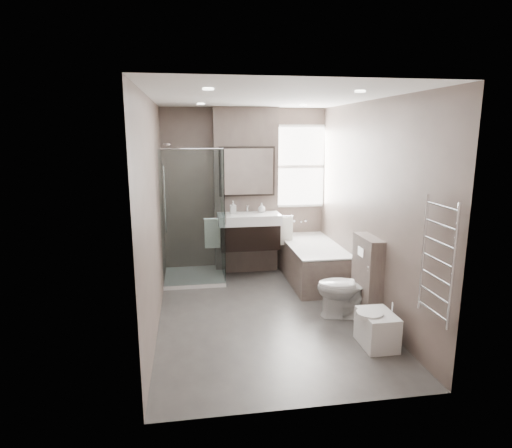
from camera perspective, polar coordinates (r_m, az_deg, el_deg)
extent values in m
cube|color=#464340|center=(5.48, 1.23, -12.06)|extent=(2.65, 3.85, 0.05)
cube|color=silver|center=(5.01, 1.38, 16.76)|extent=(2.65, 3.85, 0.05)
cube|color=#6A5A52|center=(6.96, -1.54, 4.53)|extent=(2.65, 0.05, 2.60)
cube|color=#6A5A52|center=(3.26, 7.39, -4.38)|extent=(2.65, 0.05, 2.60)
cube|color=#6A5A52|center=(5.02, -13.75, 1.22)|extent=(0.05, 3.85, 2.60)
cube|color=#6A5A52|center=(5.47, 15.09, 2.04)|extent=(0.05, 3.85, 2.60)
cube|color=#64564F|center=(6.81, -1.38, 4.37)|extent=(1.00, 0.25, 2.60)
cube|color=black|center=(6.59, -0.94, -1.56)|extent=(0.90, 0.45, 0.38)
cube|color=white|center=(6.53, -0.95, 0.70)|extent=(0.95, 0.47, 0.15)
cylinder|color=silver|center=(6.67, -1.16, 2.12)|extent=(0.03, 0.03, 0.12)
cylinder|color=silver|center=(6.61, -1.09, 2.50)|extent=(0.02, 0.12, 0.02)
cube|color=black|center=(6.62, -1.21, 7.02)|extent=(0.86, 0.06, 0.76)
cube|color=white|center=(6.58, -1.16, 6.99)|extent=(0.80, 0.02, 0.70)
cube|color=silver|center=(6.51, -5.81, -1.26)|extent=(0.24, 0.06, 0.44)
cube|color=silver|center=(6.66, 3.86, -0.91)|extent=(0.24, 0.06, 0.44)
cube|color=white|center=(6.73, -8.19, -6.98)|extent=(0.90, 0.90, 0.06)
cube|color=white|center=(6.04, -8.40, 0.64)|extent=(0.88, 0.01, 1.94)
cube|color=white|center=(6.50, -4.53, 1.54)|extent=(0.01, 0.88, 1.94)
cylinder|color=silver|center=(6.45, -12.07, 3.21)|extent=(0.02, 0.02, 1.00)
cube|color=#64564F|center=(6.58, 7.51, -5.17)|extent=(0.75, 1.60, 0.55)
cube|color=white|center=(6.50, 7.58, -2.81)|extent=(0.75, 1.60, 0.03)
cube|color=white|center=(6.52, 7.56, -3.36)|extent=(0.61, 1.42, 0.12)
cube|color=white|center=(7.05, 5.82, 7.64)|extent=(0.98, 0.04, 1.33)
cube|color=white|center=(7.03, 5.88, 7.62)|extent=(0.90, 0.01, 1.25)
cube|color=white|center=(7.02, 5.89, 7.62)|extent=(0.90, 0.01, 0.05)
imported|color=white|center=(5.37, 12.07, -8.32)|extent=(0.80, 0.57, 0.74)
cube|color=#64564F|center=(5.40, 14.57, -6.84)|extent=(0.18, 0.55, 1.00)
cube|color=silver|center=(5.27, 13.81, -3.63)|extent=(0.01, 0.16, 0.11)
cube|color=white|center=(4.82, 15.83, -13.36)|extent=(0.33, 0.46, 0.37)
cylinder|color=white|center=(4.71, 14.93, -11.54)|extent=(0.28, 0.28, 0.05)
cylinder|color=silver|center=(4.79, 17.78, -10.43)|extent=(0.02, 0.02, 0.10)
cylinder|color=silver|center=(3.92, 24.81, -5.33)|extent=(0.03, 0.03, 1.10)
cylinder|color=silver|center=(4.29, 21.44, -3.59)|extent=(0.03, 0.03, 1.10)
cube|color=silver|center=(4.10, 23.05, -4.42)|extent=(0.02, 0.46, 1.00)
imported|color=white|center=(6.54, -3.07, 2.25)|extent=(0.09, 0.09, 0.20)
imported|color=white|center=(6.64, 0.76, 2.20)|extent=(0.12, 0.12, 0.15)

